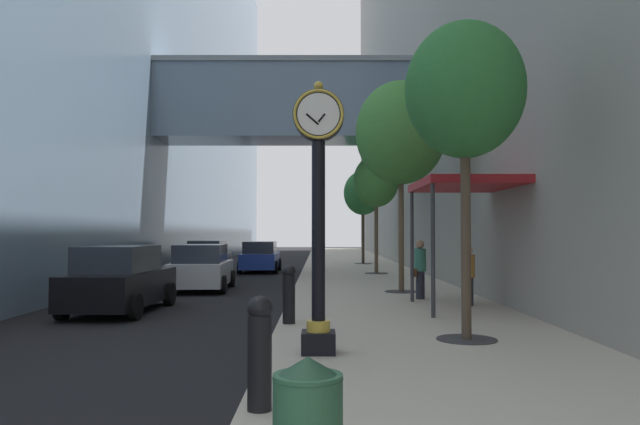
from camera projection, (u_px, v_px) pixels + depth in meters
The scene contains 17 objects.
ground_plane at pixel (302, 275), 29.79m from camera, with size 110.00×110.00×0.00m, color black.
sidewalk_right at pixel (358, 270), 32.78m from camera, with size 5.85×80.00×0.14m, color #BCB29E.
building_block_left at pixel (101, 3), 33.24m from camera, with size 21.83×80.00×29.31m.
street_clock at pixel (319, 203), 9.97m from camera, with size 0.84×0.55×4.46m.
bollard_nearest at pixel (261, 350), 6.75m from camera, with size 0.28×0.28×1.26m.
bollard_third at pixel (290, 293), 13.11m from camera, with size 0.28×0.28×1.26m.
street_tree_near at pixel (466, 92), 11.26m from camera, with size 2.21×2.21×5.87m.
street_tree_mid_near at pixel (402, 133), 20.19m from camera, with size 2.99×2.99×6.99m.
street_tree_mid_far at pixel (377, 182), 29.07m from camera, with size 2.18×2.18×5.66m.
street_tree_far at pixel (364, 193), 37.98m from camera, with size 2.40×2.40×5.79m.
pedestrian_walking at pixel (421, 268), 17.92m from camera, with size 0.51×0.43×1.73m.
pedestrian_by_clock at pixel (469, 274), 16.32m from camera, with size 0.45×0.45×1.60m.
storefront_awning at pixel (464, 187), 15.69m from camera, with size 2.40×3.60×3.30m.
car_grey_near at pixel (209, 257), 31.04m from camera, with size 2.03×4.30×1.67m.
car_black_mid at pixel (121, 280), 16.00m from camera, with size 2.12×4.35×1.75m.
car_silver_far at pixel (202, 268), 21.97m from camera, with size 2.21×4.18×1.66m.
car_blue_trailing at pixel (261, 257), 32.15m from camera, with size 2.04×4.40×1.61m.
Camera 1 is at (0.92, -2.87, 2.11)m, focal length 34.20 mm.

